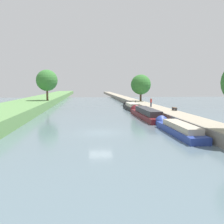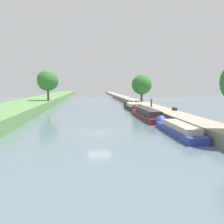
{
  "view_description": "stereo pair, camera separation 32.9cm",
  "coord_description": "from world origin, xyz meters",
  "px_view_note": "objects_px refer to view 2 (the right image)",
  "views": [
    {
      "loc": [
        -1.47,
        -26.51,
        5.09
      ],
      "look_at": [
        2.43,
        11.26,
        1.0
      ],
      "focal_mm": 39.62,
      "sensor_mm": 36.0,
      "label": 1
    },
    {
      "loc": [
        -1.14,
        -26.54,
        5.09
      ],
      "look_at": [
        2.43,
        11.26,
        1.0
      ],
      "focal_mm": 39.62,
      "sensor_mm": 36.0,
      "label": 2
    }
  ],
  "objects_px": {
    "narrowboat_black": "(132,106)",
    "park_bench": "(175,108)",
    "person_walking": "(151,102)",
    "narrowboat_maroon": "(145,113)",
    "mooring_bollard_far": "(136,101)",
    "narrowboat_blue": "(176,128)"
  },
  "relations": [
    {
      "from": "narrowboat_black",
      "to": "mooring_bollard_far",
      "type": "xyz_separation_m",
      "value": [
        1.83,
        4.3,
        0.81
      ]
    },
    {
      "from": "narrowboat_maroon",
      "to": "narrowboat_black",
      "type": "height_order",
      "value": "narrowboat_maroon"
    },
    {
      "from": "person_walking",
      "to": "park_bench",
      "type": "relative_size",
      "value": 1.11
    },
    {
      "from": "narrowboat_black",
      "to": "person_walking",
      "type": "relative_size",
      "value": 6.33
    },
    {
      "from": "narrowboat_maroon",
      "to": "mooring_bollard_far",
      "type": "xyz_separation_m",
      "value": [
        2.08,
        18.5,
        0.72
      ]
    },
    {
      "from": "mooring_bollard_far",
      "to": "person_walking",
      "type": "bearing_deg",
      "value": -87.66
    },
    {
      "from": "narrowboat_maroon",
      "to": "narrowboat_blue",
      "type": "bearing_deg",
      "value": -88.87
    },
    {
      "from": "narrowboat_black",
      "to": "park_bench",
      "type": "distance_m",
      "value": 15.43
    },
    {
      "from": "narrowboat_maroon",
      "to": "mooring_bollard_far",
      "type": "distance_m",
      "value": 18.63
    },
    {
      "from": "person_walking",
      "to": "narrowboat_black",
      "type": "bearing_deg",
      "value": 106.31
    },
    {
      "from": "mooring_bollard_far",
      "to": "park_bench",
      "type": "bearing_deg",
      "value": -82.43
    },
    {
      "from": "narrowboat_maroon",
      "to": "person_walking",
      "type": "bearing_deg",
      "value": 67.5
    },
    {
      "from": "narrowboat_black",
      "to": "person_walking",
      "type": "bearing_deg",
      "value": -73.69
    },
    {
      "from": "narrowboat_maroon",
      "to": "person_walking",
      "type": "height_order",
      "value": "person_walking"
    },
    {
      "from": "mooring_bollard_far",
      "to": "park_bench",
      "type": "distance_m",
      "value": 19.24
    },
    {
      "from": "park_bench",
      "to": "narrowboat_maroon",
      "type": "bearing_deg",
      "value": 172.95
    },
    {
      "from": "narrowboat_maroon",
      "to": "narrowboat_black",
      "type": "bearing_deg",
      "value": 88.96
    },
    {
      "from": "narrowboat_maroon",
      "to": "person_walking",
      "type": "xyz_separation_m",
      "value": [
        2.59,
        6.24,
        1.37
      ]
    },
    {
      "from": "mooring_bollard_far",
      "to": "narrowboat_blue",
      "type": "bearing_deg",
      "value": -93.29
    },
    {
      "from": "mooring_bollard_far",
      "to": "narrowboat_maroon",
      "type": "bearing_deg",
      "value": -96.42
    },
    {
      "from": "narrowboat_blue",
      "to": "narrowboat_black",
      "type": "relative_size",
      "value": 1.07
    },
    {
      "from": "narrowboat_maroon",
      "to": "person_walking",
      "type": "relative_size",
      "value": 9.4
    }
  ]
}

